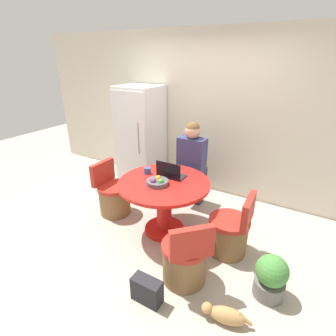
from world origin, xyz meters
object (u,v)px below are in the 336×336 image
object	(u,v)px
person_seated	(193,161)
cat	(225,315)
chair_left_side	(114,196)
fruit_bowl	(157,182)
potted_plant	(271,277)
chair_near_right_corner	(185,260)
laptop	(171,174)
refrigerator	(141,137)
handbag	(147,290)
dining_table	(164,197)
chair_right_side	(230,233)

from	to	relation	value
person_seated	cat	xyz separation A→B (m)	(1.15, -1.67, -0.67)
chair_left_side	fruit_bowl	bearing A→B (deg)	-97.17
chair_left_side	fruit_bowl	xyz separation A→B (m)	(0.86, -0.11, 0.51)
potted_plant	fruit_bowl	bearing A→B (deg)	169.76
person_seated	chair_near_right_corner	bearing A→B (deg)	113.27
person_seated	fruit_bowl	world-z (taller)	person_seated
laptop	cat	world-z (taller)	laptop
refrigerator	chair_left_side	size ratio (longest dim) A/B	2.22
refrigerator	person_seated	bearing A→B (deg)	-14.24
person_seated	handbag	world-z (taller)	person_seated
chair_left_side	potted_plant	size ratio (longest dim) A/B	1.68
dining_table	chair_left_side	size ratio (longest dim) A/B	1.48
dining_table	chair_near_right_corner	xyz separation A→B (m)	(0.63, -0.63, -0.26)
chair_left_side	cat	size ratio (longest dim) A/B	1.76
dining_table	person_seated	bearing A→B (deg)	88.92
cat	chair_near_right_corner	bearing A→B (deg)	-37.08
person_seated	fruit_bowl	size ratio (longest dim) A/B	4.96
potted_plant	laptop	bearing A→B (deg)	159.69
person_seated	potted_plant	world-z (taller)	person_seated
potted_plant	person_seated	bearing A→B (deg)	140.38
person_seated	handbag	xyz separation A→B (m)	(0.42, -1.84, -0.62)
chair_left_side	fruit_bowl	world-z (taller)	fruit_bowl
handbag	chair_near_right_corner	bearing A→B (deg)	64.68
chair_near_right_corner	chair_left_side	size ratio (longest dim) A/B	1.00
chair_near_right_corner	person_seated	distance (m)	1.63
refrigerator	chair_left_side	bearing A→B (deg)	-76.32
fruit_bowl	chair_near_right_corner	bearing A→B (deg)	-38.15
chair_left_side	potted_plant	xyz separation A→B (m)	(2.32, -0.38, -0.03)
person_seated	dining_table	bearing A→B (deg)	88.92
chair_right_side	person_seated	xyz separation A→B (m)	(-0.87, 0.76, 0.48)
cat	potted_plant	size ratio (longest dim) A/B	0.96
person_seated	laptop	xyz separation A→B (m)	(-0.01, -0.65, 0.04)
fruit_bowl	cat	size ratio (longest dim) A/B	0.61
dining_table	handbag	xyz separation A→B (m)	(0.43, -1.04, -0.39)
refrigerator	chair_left_side	world-z (taller)	refrigerator
cat	potted_plant	xyz separation A→B (m)	(0.27, 0.50, 0.15)
chair_left_side	handbag	size ratio (longest dim) A/B	2.62
cat	refrigerator	bearing A→B (deg)	-52.77
chair_right_side	laptop	bearing A→B (deg)	-100.14
chair_right_side	potted_plant	xyz separation A→B (m)	(0.55, -0.41, -0.03)
laptop	chair_near_right_corner	bearing A→B (deg)	128.59
chair_left_side	person_seated	size ratio (longest dim) A/B	0.58
person_seated	cat	distance (m)	2.14
person_seated	laptop	bearing A→B (deg)	89.13
person_seated	laptop	world-z (taller)	person_seated
chair_near_right_corner	chair_right_side	xyz separation A→B (m)	(0.26, 0.67, 0.00)
cat	handbag	size ratio (longest dim) A/B	1.49
dining_table	fruit_bowl	world-z (taller)	fruit_bowl
chair_left_side	chair_near_right_corner	bearing A→B (deg)	-112.17
cat	potted_plant	world-z (taller)	potted_plant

